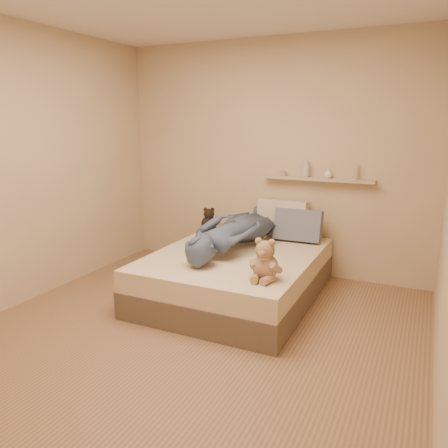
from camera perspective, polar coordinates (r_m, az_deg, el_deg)
The scene contains 10 objects.
room at distance 3.29m, azimuth -4.88°, elevation 6.14°, with size 3.80×3.80×3.80m.
bed at distance 4.36m, azimuth 1.59°, elevation -6.63°, with size 1.50×1.90×0.45m.
game_console at distance 3.85m, azimuth -2.66°, elevation -3.54°, with size 0.18×0.12×0.06m.
teddy_bear at distance 3.55m, azimuth 5.36°, elevation -5.05°, with size 0.29×0.28×0.35m.
dark_plush at distance 5.08m, azimuth -1.96°, elevation 0.37°, with size 0.19×0.19×0.29m.
pillow_cream at distance 4.92m, azimuth 7.63°, elevation 0.75°, with size 0.55×0.16×0.40m, color #C5B49B.
pillow_grey at distance 4.74m, azimuth 9.64°, elevation -0.19°, with size 0.50×0.14×0.34m, color slate.
person at distance 4.39m, azimuth 1.41°, elevation -0.80°, with size 0.58×1.59×0.38m, color #404B65.
wall_shelf at distance 4.83m, azimuth 12.09°, elevation 5.75°, with size 1.20×0.12×0.03m, color tan.
shelf_bottles at distance 4.83m, azimuth 11.70°, elevation 6.85°, with size 0.84×0.12×0.20m.
Camera 1 is at (1.65, -2.82, 1.70)m, focal length 35.00 mm.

